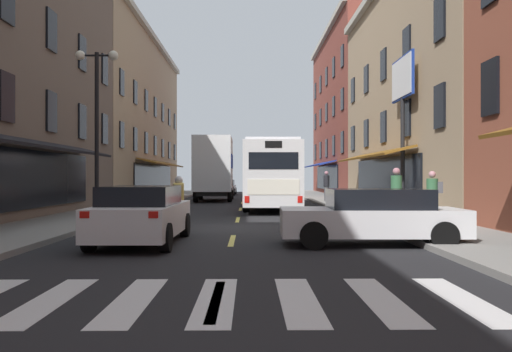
{
  "coord_description": "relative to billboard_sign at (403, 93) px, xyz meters",
  "views": [
    {
      "loc": [
        0.44,
        -17.01,
        1.64
      ],
      "look_at": [
        0.75,
        7.29,
        1.67
      ],
      "focal_mm": 36.95,
      "sensor_mm": 36.0,
      "label": 1
    }
  ],
  "objects": [
    {
      "name": "bicycle_near",
      "position": [
        -11.97,
        -0.47,
        -4.73
      ],
      "size": [
        1.71,
        0.48,
        0.91
      ],
      "color": "black",
      "rests_on": "sidewalk_left"
    },
    {
      "name": "sedan_mid",
      "position": [
        -8.8,
        24.29,
        -4.53
      ],
      "size": [
        2.01,
        4.71,
        1.36
      ],
      "color": "silver",
      "rests_on": "ground"
    },
    {
      "name": "sedan_far",
      "position": [
        -9.23,
        -9.68,
        -4.51
      ],
      "size": [
        1.94,
        4.44,
        1.41
      ],
      "color": "silver",
      "rests_on": "ground"
    },
    {
      "name": "pedestrian_mid",
      "position": [
        -1.86,
        9.7,
        -4.13
      ],
      "size": [
        0.36,
        0.36,
        1.84
      ],
      "rotation": [
        0.0,
        0.0,
        3.71
      ],
      "color": "#4C4C51",
      "rests_on": "sidewalk_right"
    },
    {
      "name": "billboard_sign",
      "position": [
        0.0,
        0.0,
        0.0
      ],
      "size": [
        0.4,
        2.96,
        6.67
      ],
      "color": "black",
      "rests_on": "sidewalk_right"
    },
    {
      "name": "pedestrian_far",
      "position": [
        -1.75,
        -5.26,
        -4.16
      ],
      "size": [
        0.36,
        0.36,
        1.79
      ],
      "rotation": [
        0.0,
        0.0,
        2.64
      ],
      "color": "black",
      "rests_on": "sidewalk_right"
    },
    {
      "name": "transit_bus",
      "position": [
        -5.51,
        5.08,
        -3.48
      ],
      "size": [
        2.78,
        11.89,
        3.34
      ],
      "color": "silver",
      "rests_on": "ground"
    },
    {
      "name": "ground_plane",
      "position": [
        -7.05,
        -5.56,
        -5.28
      ],
      "size": [
        34.8,
        80.0,
        0.1
      ],
      "primitive_type": "cube",
      "color": "black"
    },
    {
      "name": "sidewalk_right",
      "position": [
        -1.15,
        -5.56,
        -5.16
      ],
      "size": [
        3.0,
        80.0,
        0.14
      ],
      "primitive_type": "cube",
      "color": "gray",
      "rests_on": "ground"
    },
    {
      "name": "sidewalk_left",
      "position": [
        -12.95,
        -5.56,
        -5.16
      ],
      "size": [
        3.0,
        80.0,
        0.14
      ],
      "primitive_type": "cube",
      "color": "gray",
      "rests_on": "ground"
    },
    {
      "name": "street_lamp_twin",
      "position": [
        -11.68,
        -5.03,
        -1.95
      ],
      "size": [
        1.42,
        0.32,
        5.69
      ],
      "color": "black",
      "rests_on": "sidewalk_left"
    },
    {
      "name": "motorcycle_rider",
      "position": [
        -8.87,
        -5.68,
        -4.52
      ],
      "size": [
        0.62,
        2.07,
        1.66
      ],
      "color": "black",
      "rests_on": "ground"
    },
    {
      "name": "crosswalk_near",
      "position": [
        -7.05,
        -15.56,
        -5.22
      ],
      "size": [
        7.1,
        2.8,
        0.01
      ],
      "color": "silver",
      "rests_on": "ground"
    },
    {
      "name": "pedestrian_near",
      "position": [
        -0.75,
        -5.87,
        -4.2
      ],
      "size": [
        0.52,
        0.4,
        1.68
      ],
      "rotation": [
        0.0,
        0.0,
        1.28
      ],
      "color": "black",
      "rests_on": "sidewalk_right"
    },
    {
      "name": "sedan_near",
      "position": [
        -3.64,
        -9.98,
        -4.54
      ],
      "size": [
        4.36,
        2.0,
        1.35
      ],
      "color": "silver",
      "rests_on": "ground"
    },
    {
      "name": "box_truck",
      "position": [
        -8.97,
        12.76,
        -3.09
      ],
      "size": [
        2.52,
        6.74,
        4.21
      ],
      "color": "#B21E19",
      "rests_on": "ground"
    },
    {
      "name": "lane_centre_dashes",
      "position": [
        -7.05,
        -5.81,
        -5.22
      ],
      "size": [
        0.14,
        73.9,
        0.01
      ],
      "color": "#DBCC4C",
      "rests_on": "ground"
    }
  ]
}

